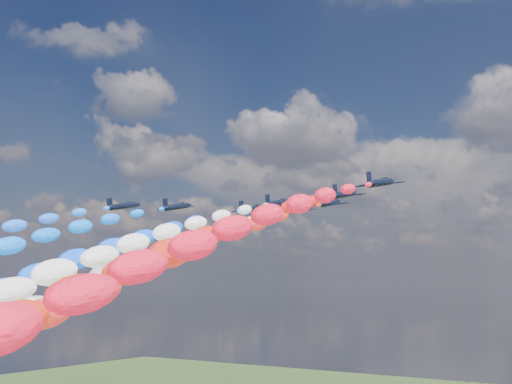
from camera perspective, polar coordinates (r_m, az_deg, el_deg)
The scene contains 14 objects.
jet_0 at distance 169.85m, azimuth -11.16°, elevation -1.18°, with size 9.56×12.82×2.82m, color black, non-canonical shape.
jet_1 at distance 169.13m, azimuth -6.70°, elevation -1.24°, with size 9.56×12.82×2.82m, color black, non-canonical shape.
jet_2 at distance 172.37m, azimuth -0.37°, elevation -1.42°, with size 9.56×12.82×2.82m, color black, non-canonical shape.
trail_2 at distance 125.56m, azimuth -16.25°, elevation -7.07°, with size 5.81×116.90×40.34m, color blue, non-canonical shape.
jet_3 at distance 160.48m, azimuth 1.87°, elevation -0.94°, with size 9.56×12.82×2.82m, color black, non-canonical shape.
trail_3 at distance 112.25m, azimuth -14.83°, elevation -7.07°, with size 5.81×116.90×40.34m, color white, non-canonical shape.
jet_4 at distance 174.42m, azimuth 3.66°, elevation -1.48°, with size 9.56×12.82×2.82m, color black, non-canonical shape.
trail_4 at distance 124.40m, azimuth -10.56°, elevation -7.25°, with size 5.81×116.90×40.34m, color white, non-canonical shape.
jet_5 at distance 161.02m, azimuth 6.21°, elevation -0.92°, with size 9.56×12.82×2.82m, color black, non-canonical shape.
trail_5 at distance 109.48m, azimuth -8.65°, elevation -7.23°, with size 5.81×116.90×40.34m, color red, non-canonical shape.
jet_6 at distance 145.86m, azimuth 7.45°, elevation -0.18°, with size 9.56×12.82×2.82m, color black, non-canonical shape.
trail_6 at distance 93.86m, azimuth -9.18°, elevation -7.13°, with size 5.81×116.90×40.34m, color red, non-canonical shape.
jet_7 at distance 130.64m, azimuth 10.39°, elevation 0.77°, with size 9.56×12.82×2.82m, color black, non-canonical shape.
trail_7 at distance 77.05m, azimuth -7.65°, elevation -7.03°, with size 5.81×116.90×40.34m, color red, non-canonical shape.
Camera 1 is at (85.64, -124.56, 72.35)m, focal length 47.50 mm.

